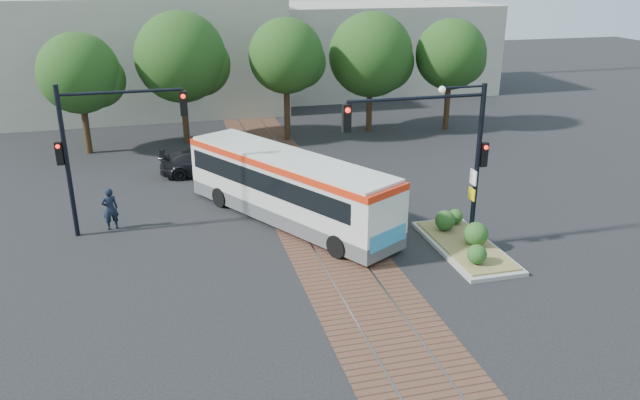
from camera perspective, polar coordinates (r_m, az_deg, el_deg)
The scene contains 10 objects.
ground at distance 23.42m, azimuth 1.44°, elevation -4.72°, with size 120.00×120.00×0.00m, color black.
trackbed at distance 26.95m, azimuth -0.89°, elevation -1.16°, with size 3.60×40.00×0.02m.
tree_row at distance 37.75m, azimuth -3.69°, elevation 12.80°, with size 26.40×5.60×7.67m.
warehouses at distance 49.73m, azimuth -8.50°, elevation 13.35°, with size 40.00×13.00×8.00m.
city_bus at distance 25.59m, azimuth -2.98°, elevation 1.38°, with size 7.27×10.33×2.85m.
traffic_island at distance 24.21m, azimuth 13.11°, elevation -3.55°, with size 2.20×5.20×1.13m.
signal_pole_main at distance 22.58m, azimuth 11.62°, elevation 5.14°, with size 5.49×0.46×6.00m.
signal_pole_left at distance 25.20m, azimuth -19.84°, elevation 5.26°, with size 4.99×0.34×6.00m.
officer at distance 26.39m, azimuth -18.64°, elevation -0.76°, with size 0.64×0.42×1.76m, color black.
parked_car at distance 32.23m, azimuth -10.45°, elevation 3.45°, with size 1.84×4.54×1.32m, color black.
Camera 1 is at (-5.88, -20.29, 10.10)m, focal length 35.00 mm.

